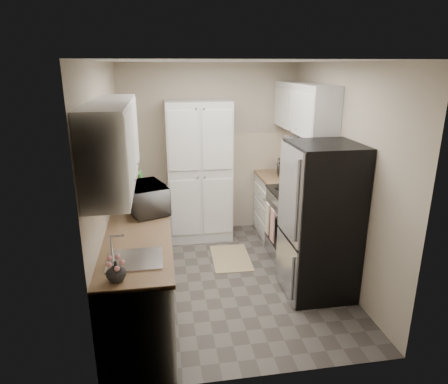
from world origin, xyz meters
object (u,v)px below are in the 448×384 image
at_px(electric_range, 297,225).
at_px(microwave, 147,198).
at_px(refrigerator, 321,221).
at_px(wine_bottle, 128,184).
at_px(pantry_cabinet, 199,172).
at_px(toaster_oven, 287,169).

distance_m(electric_range, microwave, 2.01).
bearing_deg(refrigerator, wine_bottle, 155.49).
bearing_deg(microwave, refrigerator, -122.41).
xyz_separation_m(pantry_cabinet, wine_bottle, (-0.94, -0.78, 0.09)).
distance_m(microwave, toaster_oven, 2.30).
distance_m(electric_range, wine_bottle, 2.21).
relative_size(electric_range, wine_bottle, 3.28).
height_order(electric_range, toaster_oven, electric_range).
height_order(electric_range, wine_bottle, wine_bottle).
height_order(pantry_cabinet, refrigerator, pantry_cabinet).
bearing_deg(refrigerator, pantry_cabinet, 123.46).
height_order(microwave, toaster_oven, microwave).
relative_size(pantry_cabinet, microwave, 3.56).
bearing_deg(wine_bottle, pantry_cabinet, 39.56).
bearing_deg(refrigerator, toaster_oven, 85.49).
relative_size(refrigerator, toaster_oven, 5.07).
xyz_separation_m(microwave, toaster_oven, (1.98, 1.17, -0.06)).
bearing_deg(wine_bottle, electric_range, -4.02).
bearing_deg(microwave, electric_range, -98.23).
height_order(pantry_cabinet, toaster_oven, pantry_cabinet).
bearing_deg(toaster_oven, microwave, -138.16).
distance_m(electric_range, toaster_oven, 0.96).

